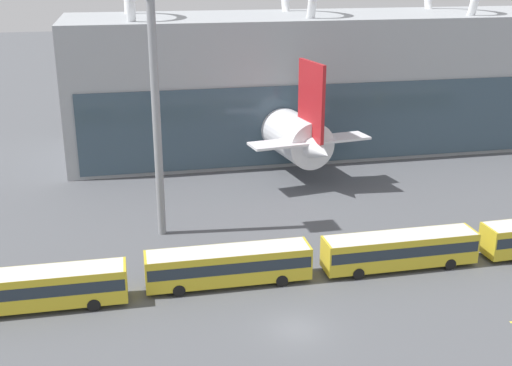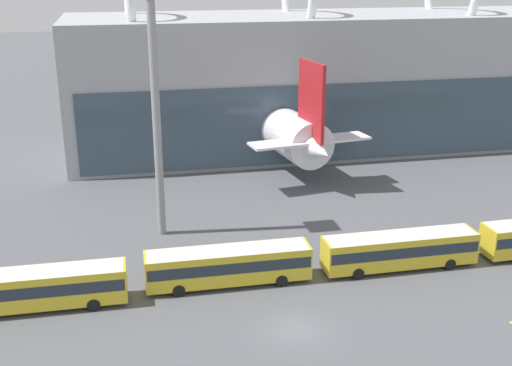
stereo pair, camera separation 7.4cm
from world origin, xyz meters
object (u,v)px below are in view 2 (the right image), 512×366
at_px(shuttle_bus_3, 400,249).
at_px(floodlight_mast, 154,77).
at_px(airliner_at_gate_far, 262,117).
at_px(shuttle_bus_2, 228,264).
at_px(shuttle_bus_1, 36,287).

bearing_deg(shuttle_bus_3, floodlight_mast, 148.70).
xyz_separation_m(airliner_at_gate_far, shuttle_bus_2, (-11.04, -36.79, -3.24)).
bearing_deg(airliner_at_gate_far, shuttle_bus_3, 177.23).
height_order(shuttle_bus_1, shuttle_bus_3, same).
relative_size(shuttle_bus_2, shuttle_bus_3, 1.00).
distance_m(shuttle_bus_3, floodlight_mast, 26.47).
bearing_deg(shuttle_bus_3, airliner_at_gate_far, 95.88).
relative_size(airliner_at_gate_far, shuttle_bus_3, 3.23).
bearing_deg(shuttle_bus_1, shuttle_bus_3, 1.78).
distance_m(shuttle_bus_1, shuttle_bus_3, 29.83).
bearing_deg(floodlight_mast, shuttle_bus_3, -31.19).
xyz_separation_m(shuttle_bus_2, shuttle_bus_3, (14.91, -0.19, 0.00)).
relative_size(shuttle_bus_1, shuttle_bus_2, 1.00).
xyz_separation_m(airliner_at_gate_far, floodlight_mast, (-15.60, -25.19, 10.26)).
height_order(shuttle_bus_1, shuttle_bus_2, same).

